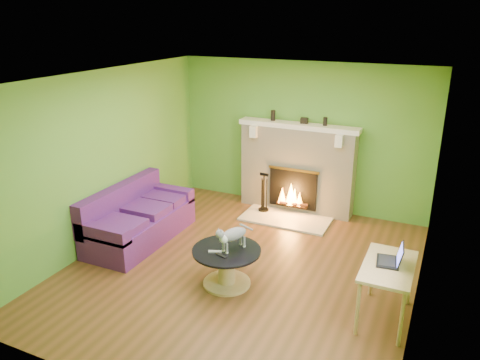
# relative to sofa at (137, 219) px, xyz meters

# --- Properties ---
(floor) EXTENTS (5.00, 5.00, 0.00)m
(floor) POSITION_rel_sofa_xyz_m (1.86, -0.15, -0.33)
(floor) COLOR brown
(floor) RESTS_ON ground
(ceiling) EXTENTS (5.00, 5.00, 0.00)m
(ceiling) POSITION_rel_sofa_xyz_m (1.86, -0.15, 2.27)
(ceiling) COLOR white
(ceiling) RESTS_ON wall_back
(wall_back) EXTENTS (5.00, 0.00, 5.00)m
(wall_back) POSITION_rel_sofa_xyz_m (1.86, 2.35, 0.97)
(wall_back) COLOR #5B9831
(wall_back) RESTS_ON floor
(wall_front) EXTENTS (5.00, 0.00, 5.00)m
(wall_front) POSITION_rel_sofa_xyz_m (1.86, -2.65, 0.97)
(wall_front) COLOR #5B9831
(wall_front) RESTS_ON floor
(wall_left) EXTENTS (0.00, 5.00, 5.00)m
(wall_left) POSITION_rel_sofa_xyz_m (-0.39, -0.15, 0.97)
(wall_left) COLOR #5B9831
(wall_left) RESTS_ON floor
(wall_right) EXTENTS (0.00, 5.00, 5.00)m
(wall_right) POSITION_rel_sofa_xyz_m (4.11, -0.15, 0.97)
(wall_right) COLOR #5B9831
(wall_right) RESTS_ON floor
(window_frame) EXTENTS (0.00, 1.20, 1.20)m
(window_frame) POSITION_rel_sofa_xyz_m (4.10, -1.05, 1.22)
(window_frame) COLOR silver
(window_frame) RESTS_ON wall_right
(window_pane) EXTENTS (0.00, 1.06, 1.06)m
(window_pane) POSITION_rel_sofa_xyz_m (4.09, -1.05, 1.22)
(window_pane) COLOR white
(window_pane) RESTS_ON wall_right
(fireplace) EXTENTS (2.10, 0.46, 1.58)m
(fireplace) POSITION_rel_sofa_xyz_m (1.86, 2.16, 0.44)
(fireplace) COLOR beige
(fireplace) RESTS_ON floor
(hearth) EXTENTS (1.50, 0.75, 0.03)m
(hearth) POSITION_rel_sofa_xyz_m (1.86, 1.65, -0.31)
(hearth) COLOR beige
(hearth) RESTS_ON floor
(mantel) EXTENTS (2.10, 0.28, 0.08)m
(mantel) POSITION_rel_sofa_xyz_m (1.86, 2.14, 1.21)
(mantel) COLOR white
(mantel) RESTS_ON fireplace
(sofa) EXTENTS (0.88, 1.89, 0.85)m
(sofa) POSITION_rel_sofa_xyz_m (0.00, 0.00, 0.00)
(sofa) COLOR #501A64
(sofa) RESTS_ON floor
(coffee_table) EXTENTS (0.89, 0.89, 0.50)m
(coffee_table) POSITION_rel_sofa_xyz_m (1.84, -0.59, -0.04)
(coffee_table) COLOR tan
(coffee_table) RESTS_ON floor
(desk) EXTENTS (0.55, 0.94, 0.70)m
(desk) POSITION_rel_sofa_xyz_m (3.81, -0.48, 0.29)
(desk) COLOR tan
(desk) RESTS_ON floor
(cat) EXTENTS (0.43, 0.59, 0.35)m
(cat) POSITION_rel_sofa_xyz_m (1.92, -0.54, 0.35)
(cat) COLOR slate
(cat) RESTS_ON coffee_table
(remote_silver) EXTENTS (0.17, 0.11, 0.02)m
(remote_silver) POSITION_rel_sofa_xyz_m (1.74, -0.71, 0.18)
(remote_silver) COLOR #939396
(remote_silver) RESTS_ON coffee_table
(remote_black) EXTENTS (0.16, 0.09, 0.02)m
(remote_black) POSITION_rel_sofa_xyz_m (1.86, -0.77, 0.18)
(remote_black) COLOR black
(remote_black) RESTS_ON coffee_table
(laptop) EXTENTS (0.32, 0.35, 0.24)m
(laptop) POSITION_rel_sofa_xyz_m (3.79, -0.43, 0.49)
(laptop) COLOR black
(laptop) RESTS_ON desk
(fire_tools) EXTENTS (0.19, 0.19, 0.70)m
(fire_tools) POSITION_rel_sofa_xyz_m (1.39, 1.80, 0.05)
(fire_tools) COLOR black
(fire_tools) RESTS_ON hearth
(mantel_vase_left) EXTENTS (0.08, 0.08, 0.18)m
(mantel_vase_left) POSITION_rel_sofa_xyz_m (1.38, 2.17, 1.34)
(mantel_vase_left) COLOR black
(mantel_vase_left) RESTS_ON mantel
(mantel_vase_right) EXTENTS (0.07, 0.07, 0.14)m
(mantel_vase_right) POSITION_rel_sofa_xyz_m (2.31, 2.17, 1.32)
(mantel_vase_right) COLOR black
(mantel_vase_right) RESTS_ON mantel
(mantel_box) EXTENTS (0.12, 0.08, 0.10)m
(mantel_box) POSITION_rel_sofa_xyz_m (1.95, 2.17, 1.30)
(mantel_box) COLOR black
(mantel_box) RESTS_ON mantel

